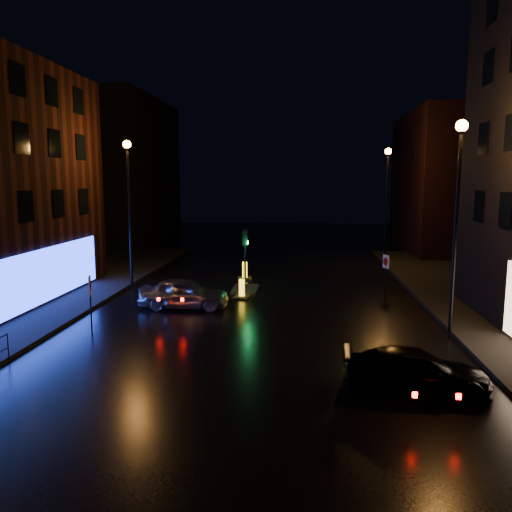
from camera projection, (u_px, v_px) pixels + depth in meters
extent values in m
plane|color=black|center=(232.00, 395.00, 14.42)|extent=(120.00, 120.00, 0.00)
cube|color=black|center=(120.00, 172.00, 49.30)|extent=(8.00, 16.00, 14.00)
cube|color=black|center=(452.00, 183.00, 43.68)|extent=(8.00, 14.00, 12.00)
cylinder|color=black|center=(130.00, 219.00, 28.32)|extent=(0.14, 0.14, 8.00)
cylinder|color=black|center=(127.00, 147.00, 27.73)|extent=(0.20, 0.20, 0.25)
sphere|color=orange|center=(127.00, 144.00, 27.71)|extent=(0.44, 0.44, 0.44)
cylinder|color=black|center=(455.00, 237.00, 19.03)|extent=(0.14, 0.14, 8.00)
cylinder|color=black|center=(462.00, 130.00, 18.44)|extent=(0.20, 0.20, 0.25)
sphere|color=orange|center=(462.00, 126.00, 18.41)|extent=(0.44, 0.44, 0.44)
cylinder|color=black|center=(386.00, 212.00, 34.79)|extent=(0.14, 0.14, 8.00)
cylinder|color=black|center=(388.00, 154.00, 34.19)|extent=(0.20, 0.20, 0.25)
sphere|color=orange|center=(388.00, 151.00, 34.17)|extent=(0.44, 0.44, 0.44)
cube|color=black|center=(245.00, 289.00, 28.31)|extent=(1.40, 2.40, 0.12)
cylinder|color=black|center=(245.00, 266.00, 28.11)|extent=(0.12, 0.12, 2.80)
cube|color=black|center=(245.00, 238.00, 27.87)|extent=(0.28, 0.22, 0.90)
cylinder|color=#0CFF59|center=(248.00, 243.00, 27.90)|extent=(0.05, 0.18, 0.18)
cylinder|color=black|center=(8.00, 347.00, 17.04)|extent=(0.04, 0.04, 1.00)
imported|color=#A1A4A9|center=(184.00, 293.00, 24.20)|extent=(4.33, 1.82, 1.46)
imported|color=black|center=(416.00, 371.00, 14.58)|extent=(4.35, 1.94, 1.24)
cube|color=black|center=(242.00, 297.00, 26.44)|extent=(0.95, 1.26, 0.09)
cube|color=yellow|center=(242.00, 288.00, 26.37)|extent=(0.29, 0.22, 0.95)
cube|color=black|center=(242.00, 288.00, 26.37)|extent=(0.28, 0.07, 0.57)
cube|color=black|center=(245.00, 278.00, 31.42)|extent=(1.04, 1.38, 0.10)
cube|color=yellow|center=(245.00, 270.00, 31.34)|extent=(0.32, 0.24, 1.05)
cube|color=black|center=(245.00, 270.00, 31.34)|extent=(0.31, 0.07, 0.63)
cylinder|color=black|center=(91.00, 306.00, 20.13)|extent=(0.06, 0.06, 2.27)
cube|color=silver|center=(90.00, 286.00, 20.01)|extent=(0.23, 0.55, 0.77)
cylinder|color=#B20C0C|center=(91.00, 286.00, 20.02)|extent=(0.17, 0.44, 0.45)
cylinder|color=black|center=(386.00, 276.00, 26.91)|extent=(0.06, 0.06, 2.14)
cube|color=white|center=(386.00, 262.00, 26.79)|extent=(0.26, 0.51, 0.73)
cylinder|color=#B20C0C|center=(386.00, 262.00, 26.78)|extent=(0.19, 0.40, 0.43)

